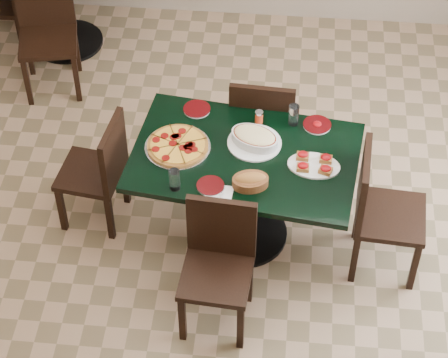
# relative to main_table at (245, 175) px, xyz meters

# --- Properties ---
(floor) EXTENTS (5.50, 5.50, 0.00)m
(floor) POSITION_rel_main_table_xyz_m (-0.09, -0.21, -0.57)
(floor) COLOR #907053
(floor) RESTS_ON ground
(main_table) EXTENTS (1.48, 1.06, 0.75)m
(main_table) POSITION_rel_main_table_xyz_m (0.00, 0.00, 0.00)
(main_table) COLOR black
(main_table) RESTS_ON floor
(chair_far) EXTENTS (0.45, 0.45, 0.92)m
(chair_far) POSITION_rel_main_table_xyz_m (0.08, 0.56, -0.06)
(chair_far) COLOR black
(chair_far) RESTS_ON floor
(chair_near) EXTENTS (0.44, 0.44, 0.88)m
(chair_near) POSITION_rel_main_table_xyz_m (-0.10, -0.62, -0.08)
(chair_near) COLOR black
(chair_near) RESTS_ON floor
(chair_right) EXTENTS (0.46, 0.46, 0.93)m
(chair_right) POSITION_rel_main_table_xyz_m (0.84, -0.14, -0.05)
(chair_right) COLOR black
(chair_right) RESTS_ON floor
(chair_left) EXTENTS (0.45, 0.45, 0.85)m
(chair_left) POSITION_rel_main_table_xyz_m (-0.94, 0.07, -0.09)
(chair_left) COLOR black
(chair_left) RESTS_ON floor
(back_chair_near) EXTENTS (0.52, 0.52, 0.93)m
(back_chair_near) POSITION_rel_main_table_xyz_m (-1.63, 1.49, -0.05)
(back_chair_near) COLOR black
(back_chair_near) RESTS_ON floor
(pepperoni_pizza) EXTENTS (0.41, 0.41, 0.04)m
(pepperoni_pizza) POSITION_rel_main_table_xyz_m (-0.42, 0.02, 0.20)
(pepperoni_pizza) COLOR silver
(pepperoni_pizza) RESTS_ON main_table
(lasagna_casserole) EXTENTS (0.36, 0.34, 0.09)m
(lasagna_casserole) POSITION_rel_main_table_xyz_m (0.05, 0.11, 0.23)
(lasagna_casserole) COLOR silver
(lasagna_casserole) RESTS_ON main_table
(bread_basket) EXTENTS (0.24, 0.19, 0.09)m
(bread_basket) POSITION_rel_main_table_xyz_m (0.05, -0.26, 0.22)
(bread_basket) COLOR brown
(bread_basket) RESTS_ON main_table
(bruschetta_platter) EXTENTS (0.35, 0.26, 0.05)m
(bruschetta_platter) POSITION_rel_main_table_xyz_m (0.42, -0.06, 0.21)
(bruschetta_platter) COLOR silver
(bruschetta_platter) RESTS_ON main_table
(side_plate_near) EXTENTS (0.17, 0.17, 0.02)m
(side_plate_near) POSITION_rel_main_table_xyz_m (-0.18, -0.29, 0.19)
(side_plate_near) COLOR silver
(side_plate_near) RESTS_ON main_table
(side_plate_far_r) EXTENTS (0.18, 0.18, 0.03)m
(side_plate_far_r) POSITION_rel_main_table_xyz_m (0.44, 0.31, 0.19)
(side_plate_far_r) COLOR silver
(side_plate_far_r) RESTS_ON main_table
(side_plate_far_l) EXTENTS (0.18, 0.18, 0.02)m
(side_plate_far_l) POSITION_rel_main_table_xyz_m (-0.34, 0.38, 0.19)
(side_plate_far_l) COLOR silver
(side_plate_far_l) RESTS_ON main_table
(napkin_setting) EXTENTS (0.17, 0.17, 0.01)m
(napkin_setting) POSITION_rel_main_table_xyz_m (-0.13, -0.35, 0.18)
(napkin_setting) COLOR silver
(napkin_setting) RESTS_ON main_table
(water_glass_a) EXTENTS (0.07, 0.07, 0.14)m
(water_glass_a) POSITION_rel_main_table_xyz_m (0.28, 0.32, 0.25)
(water_glass_a) COLOR silver
(water_glass_a) RESTS_ON main_table
(water_glass_b) EXTENTS (0.07, 0.07, 0.14)m
(water_glass_b) POSITION_rel_main_table_xyz_m (-0.39, -0.32, 0.25)
(water_glass_b) COLOR silver
(water_glass_b) RESTS_ON main_table
(pepper_shaker) EXTENTS (0.05, 0.05, 0.09)m
(pepper_shaker) POSITION_rel_main_table_xyz_m (0.07, 0.30, 0.23)
(pepper_shaker) COLOR #B73413
(pepper_shaker) RESTS_ON main_table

